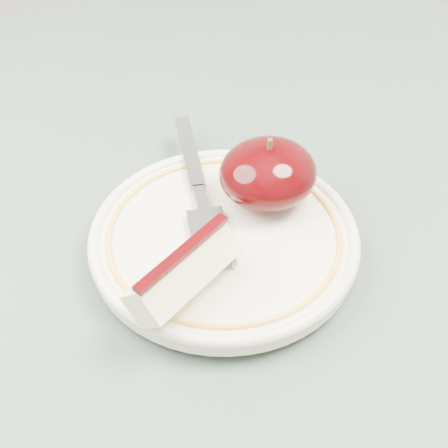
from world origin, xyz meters
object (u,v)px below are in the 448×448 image
table (214,323)px  apple_half (268,173)px  fork (198,188)px  plate (224,238)px

table → apple_half: size_ratio=12.15×
apple_half → fork: apple_half is taller
fork → table: bearing=-177.2°
table → plate: 0.10m
apple_half → table: bearing=-166.8°
plate → fork: size_ratio=1.14×
plate → table: bearing=151.6°
plate → apple_half: (0.05, 0.02, 0.03)m
table → apple_half: 0.14m
plate → apple_half: 0.06m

